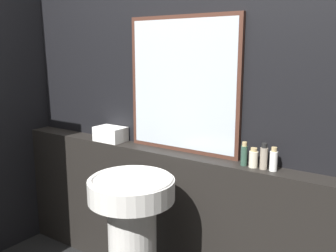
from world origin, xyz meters
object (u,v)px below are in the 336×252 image
(pedestal_sink, at_px, (132,236))
(shampoo_bottle, at_px, (244,155))
(conditioner_bottle, at_px, (253,158))
(lotion_bottle, at_px, (264,157))
(mirror, at_px, (183,85))
(towel_stack, at_px, (110,134))
(body_wash_bottle, at_px, (274,160))

(pedestal_sink, xyz_separation_m, shampoo_bottle, (0.47, 0.44, 0.45))
(conditioner_bottle, bearing_deg, lotion_bottle, 0.00)
(pedestal_sink, relative_size, lotion_bottle, 6.04)
(mirror, height_order, lotion_bottle, mirror)
(towel_stack, bearing_deg, body_wash_bottle, 0.00)
(mirror, height_order, towel_stack, mirror)
(body_wash_bottle, bearing_deg, mirror, 174.27)
(towel_stack, bearing_deg, mirror, 6.27)
(mirror, distance_m, shampoo_bottle, 0.59)
(mirror, bearing_deg, conditioner_bottle, -7.00)
(towel_stack, distance_m, shampoo_bottle, 1.03)
(mirror, xyz_separation_m, towel_stack, (-0.58, -0.06, -0.38))
(pedestal_sink, distance_m, body_wash_bottle, 0.90)
(mirror, relative_size, conditioner_bottle, 7.71)
(lotion_bottle, bearing_deg, mirror, 173.72)
(lotion_bottle, bearing_deg, pedestal_sink, -143.05)
(lotion_bottle, xyz_separation_m, body_wash_bottle, (0.06, 0.00, -0.01))
(pedestal_sink, distance_m, shampoo_bottle, 0.79)
(pedestal_sink, bearing_deg, body_wash_bottle, 34.51)
(pedestal_sink, relative_size, mirror, 1.04)
(pedestal_sink, height_order, towel_stack, towel_stack)
(towel_stack, relative_size, lotion_bottle, 1.49)
(mirror, height_order, conditioner_bottle, mirror)
(towel_stack, relative_size, body_wash_bottle, 1.66)
(pedestal_sink, xyz_separation_m, conditioner_bottle, (0.53, 0.44, 0.44))
(mirror, distance_m, towel_stack, 0.69)
(mirror, height_order, shampoo_bottle, mirror)
(body_wash_bottle, bearing_deg, towel_stack, 180.00)
(lotion_bottle, bearing_deg, conditioner_bottle, -180.00)
(pedestal_sink, bearing_deg, towel_stack, 141.91)
(mirror, bearing_deg, body_wash_bottle, -5.73)
(lotion_bottle, bearing_deg, shampoo_bottle, 180.00)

